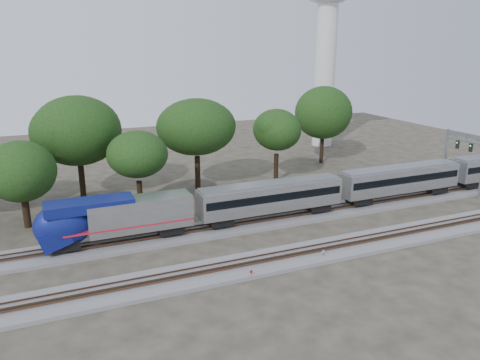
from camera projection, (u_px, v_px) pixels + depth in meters
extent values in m
plane|color=#383328|center=(207.00, 256.00, 47.76)|extent=(160.00, 160.00, 0.00)
cube|color=slate|center=(189.00, 233.00, 53.01)|extent=(160.00, 5.00, 0.40)
cube|color=brown|center=(191.00, 232.00, 52.25)|extent=(160.00, 0.08, 0.15)
cube|color=brown|center=(187.00, 227.00, 53.52)|extent=(160.00, 0.08, 0.15)
cube|color=slate|center=(220.00, 271.00, 44.17)|extent=(160.00, 5.00, 0.40)
cube|color=brown|center=(223.00, 270.00, 43.41)|extent=(160.00, 0.08, 0.15)
cube|color=brown|center=(218.00, 263.00, 44.68)|extent=(160.00, 0.08, 0.15)
cube|color=silver|center=(140.00, 213.00, 50.11)|extent=(11.02, 3.12, 3.43)
ellipsoid|color=navy|center=(62.00, 226.00, 47.23)|extent=(5.61, 3.24, 4.78)
cube|color=navy|center=(89.00, 205.00, 47.75)|extent=(8.83, 3.06, 1.04)
cube|color=black|center=(67.00, 216.00, 47.13)|extent=(0.46, 2.39, 1.36)
cube|color=#B51B2D|center=(129.00, 222.00, 49.89)|extent=(13.51, 3.16, 0.19)
cube|color=black|center=(66.00, 243.00, 47.82)|extent=(2.70, 2.29, 0.94)
cube|color=black|center=(170.00, 228.00, 51.91)|extent=(2.70, 2.29, 0.94)
cube|color=silver|center=(271.00, 197.00, 56.02)|extent=(18.08, 3.12, 3.12)
cube|color=black|center=(271.00, 194.00, 55.93)|extent=(17.46, 3.17, 0.94)
cube|color=gray|center=(271.00, 184.00, 55.57)|extent=(17.67, 2.49, 0.36)
cube|color=black|center=(220.00, 220.00, 54.13)|extent=(2.70, 2.29, 0.94)
cube|color=black|center=(317.00, 206.00, 59.04)|extent=(2.70, 2.29, 0.94)
cube|color=silver|center=(400.00, 179.00, 63.33)|extent=(18.08, 3.12, 3.12)
cube|color=black|center=(400.00, 177.00, 63.24)|extent=(17.46, 3.17, 0.94)
cube|color=gray|center=(401.00, 168.00, 62.88)|extent=(17.67, 2.49, 0.36)
cube|color=black|center=(359.00, 199.00, 61.44)|extent=(2.70, 2.29, 0.94)
cube|color=black|center=(435.00, 188.00, 66.35)|extent=(2.70, 2.29, 0.94)
cube|color=black|center=(468.00, 183.00, 68.75)|extent=(2.70, 2.29, 0.94)
cylinder|color=#512D19|center=(251.00, 275.00, 42.82)|extent=(0.06, 0.06, 0.85)
cylinder|color=red|center=(251.00, 272.00, 42.71)|extent=(0.30, 0.03, 0.30)
cylinder|color=#512D19|center=(323.00, 255.00, 46.91)|extent=(0.06, 0.06, 0.88)
cylinder|color=silver|center=(323.00, 252.00, 46.80)|extent=(0.30, 0.12, 0.31)
cube|color=#512D19|center=(287.00, 267.00, 45.13)|extent=(0.50, 0.30, 0.30)
cylinder|color=silver|center=(325.00, 76.00, 96.59)|extent=(4.15, 4.15, 29.06)
cone|color=silver|center=(322.00, 135.00, 100.06)|extent=(6.64, 6.64, 4.15)
cube|color=gray|center=(445.00, 158.00, 70.28)|extent=(0.34, 0.34, 8.70)
cube|color=gray|center=(467.00, 135.00, 66.16)|extent=(0.39, 7.15, 0.58)
cube|color=gray|center=(466.00, 141.00, 66.40)|extent=(0.24, 7.15, 0.24)
cube|color=black|center=(471.00, 148.00, 65.45)|extent=(0.24, 0.48, 1.16)
cube|color=black|center=(458.00, 145.00, 67.50)|extent=(0.24, 0.48, 1.16)
cylinder|color=black|center=(26.00, 212.00, 54.79)|extent=(0.70, 0.70, 3.69)
ellipsoid|color=black|center=(21.00, 171.00, 53.39)|extent=(6.95, 6.95, 5.91)
cylinder|color=black|center=(82.00, 182.00, 64.18)|extent=(0.70, 0.70, 5.25)
ellipsoid|color=black|center=(77.00, 131.00, 62.19)|extent=(9.89, 9.89, 8.41)
cylinder|color=black|center=(140.00, 197.00, 59.81)|extent=(0.70, 0.70, 4.10)
ellipsoid|color=black|center=(137.00, 154.00, 58.26)|extent=(7.74, 7.74, 6.58)
cylinder|color=black|center=(198.00, 173.00, 68.92)|extent=(0.70, 0.70, 5.07)
ellipsoid|color=black|center=(196.00, 127.00, 67.00)|extent=(9.55, 9.55, 8.12)
cylinder|color=black|center=(276.00, 168.00, 73.04)|extent=(0.70, 0.70, 4.44)
ellipsoid|color=black|center=(277.00, 130.00, 71.36)|extent=(8.37, 8.37, 7.11)
cylinder|color=black|center=(322.00, 150.00, 84.63)|extent=(0.70, 0.70, 4.93)
ellipsoid|color=black|center=(323.00, 113.00, 82.77)|extent=(9.30, 9.30, 7.91)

